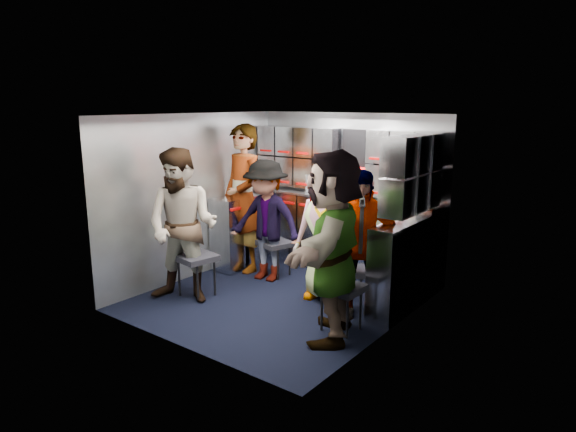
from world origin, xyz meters
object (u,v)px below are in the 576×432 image
Objects in this scene: attendant_arc_a at (183,226)px; jump_seat_mid_right at (367,274)px; jump_seat_center at (335,260)px; attendant_arc_d at (360,243)px; attendant_standing at (243,198)px; jump_seat_near_left at (196,259)px; attendant_arc_b at (266,221)px; attendant_arc_e at (333,246)px; attendant_arc_c at (327,231)px; jump_seat_near_right at (342,290)px; jump_seat_mid_left at (275,245)px.

jump_seat_mid_right is at bearing 9.20° from attendant_arc_a.
attendant_arc_d is (0.52, -0.35, 0.37)m from jump_seat_center.
attendant_standing is 1.25× the size of attendant_arc_d.
jump_seat_near_left is 1.22m from attendant_standing.
attendant_arc_b reaches higher than jump_seat_center.
attendant_arc_d is at bearing -33.96° from jump_seat_center.
jump_seat_near_left is 0.28× the size of attendant_arc_e.
attendant_arc_a is at bearing -90.00° from jump_seat_near_left.
attendant_arc_a reaches higher than jump_seat_near_left.
attendant_arc_c reaches higher than attendant_arc_d.
jump_seat_mid_right is 1.53m from attendant_arc_b.
jump_seat_near_right is at bearing -8.91° from attendant_standing.
attendant_standing reaches higher than attendant_arc_c.
attendant_arc_c is at bearing 132.56° from jump_seat_near_right.
attendant_arc_a is (-1.76, -1.07, 0.48)m from jump_seat_mid_right.
attendant_arc_c reaches higher than jump_seat_mid_right.
jump_seat_near_right is (0.59, -0.83, 0.01)m from jump_seat_center.
jump_seat_mid_right is 0.66m from attendant_arc_c.
jump_seat_near_right is at bearing -9.38° from attendant_arc_a.
attendant_standing is 2.03m from attendant_arc_d.
jump_seat_mid_left is 0.30× the size of attendant_arc_c.
attendant_arc_e reaches higher than attendant_arc_a.
jump_seat_center is at bearing -172.52° from attendant_arc_e.
attendant_standing reaches higher than jump_seat_mid_right.
attendant_standing is at bearing -139.43° from attendant_arc_e.
attendant_arc_a is at bearing -105.83° from attendant_arc_e.
jump_seat_near_right is at bearing -54.29° from attendant_arc_c.
attendant_standing is 0.55m from attendant_arc_b.
attendant_arc_d is at bearing 98.73° from jump_seat_near_right.
attendant_standing is (-1.98, 0.18, 0.59)m from jump_seat_mid_right.
jump_seat_mid_right is 0.31× the size of attendant_arc_d.
attendant_standing reaches higher than jump_seat_near_left.
attendant_arc_c is at bearing 136.78° from attendant_arc_d.
jump_seat_near_right reaches higher than jump_seat_mid_left.
jump_seat_mid_left is (0.28, 1.13, -0.03)m from jump_seat_near_left.
attendant_standing is at bearing 101.66° from jump_seat_near_left.
attendant_arc_e reaches higher than attendant_arc_c.
jump_seat_mid_left is at bearing 139.25° from attendant_arc_d.
attendant_arc_b is (-1.49, 0.06, 0.38)m from jump_seat_mid_right.
jump_seat_mid_left is 0.27× the size of attendant_arc_e.
attendant_arc_b is (0.00, -0.18, 0.36)m from jump_seat_mid_left.
jump_seat_near_left is at bearing 67.95° from attendant_arc_a.
attendant_arc_d is at bearing 2.92° from attendant_standing.
jump_seat_mid_right is 0.27× the size of attendant_arc_e.
attendant_arc_e is at bearing -36.81° from attendant_arc_b.
jump_seat_mid_left is at bearing 56.04° from attendant_arc_a.
jump_seat_near_left is at bearing -153.23° from jump_seat_mid_right.
attendant_arc_c is (1.46, -0.19, -0.18)m from attendant_standing.
jump_seat_mid_right is 2.08m from attendant_standing.
jump_seat_near_right is at bearing 156.94° from attendant_arc_e.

